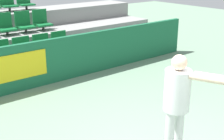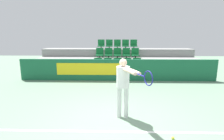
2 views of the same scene
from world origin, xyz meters
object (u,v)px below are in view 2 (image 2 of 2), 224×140
stadium_chair_5 (100,54)px  stadium_chair_6 (109,54)px  stadium_chair_2 (117,64)px  stadium_chair_7 (117,54)px  stadium_chair_14 (134,45)px  stadium_chair_12 (117,45)px  tennis_player (124,82)px  stadium_chair_13 (126,45)px  stadium_chair_8 (126,54)px  stadium_chair_9 (135,54)px  stadium_chair_1 (108,64)px  tennis_ball (173,138)px  stadium_chair_3 (127,64)px  stadium_chair_11 (109,45)px  stadium_chair_0 (98,64)px  stadium_chair_4 (137,64)px  stadium_chair_10 (101,45)px

stadium_chair_5 → stadium_chair_6: bearing=0.0°
stadium_chair_2 → stadium_chair_7: stadium_chair_7 is taller
stadium_chair_14 → stadium_chair_12: bearing=180.0°
tennis_player → stadium_chair_13: bearing=63.8°
stadium_chair_8 → stadium_chair_12: 1.28m
stadium_chair_6 → stadium_chair_5: bearing=180.0°
stadium_chair_6 → stadium_chair_9: bearing=0.0°
stadium_chair_1 → tennis_ball: size_ratio=8.89×
stadium_chair_3 → stadium_chair_7: 1.28m
stadium_chair_11 → stadium_chair_13: bearing=0.0°
stadium_chair_3 → stadium_chair_5: stadium_chair_5 is taller
stadium_chair_13 → stadium_chair_14: 0.54m
stadium_chair_2 → tennis_ball: stadium_chair_2 is taller
stadium_chair_0 → stadium_chair_13: 2.83m
stadium_chair_4 → stadium_chair_9: (0.00, 1.06, 0.47)m
stadium_chair_1 → stadium_chair_0: bearing=180.0°
tennis_ball → stadium_chair_12: bearing=98.7°
stadium_chair_2 → stadium_chair_4: same height
stadium_chair_5 → stadium_chair_14: 2.45m
stadium_chair_1 → tennis_ball: (1.77, -5.89, -0.69)m
stadium_chair_10 → stadium_chair_12: same height
stadium_chair_2 → stadium_chair_9: (1.08, 1.06, 0.47)m
stadium_chair_6 → stadium_chair_12: size_ratio=1.00×
stadium_chair_2 → stadium_chair_11: size_ratio=1.00×
stadium_chair_2 → stadium_chair_7: size_ratio=1.00×
stadium_chair_1 → stadium_chair_9: size_ratio=1.00×
stadium_chair_0 → tennis_player: bearing=-75.9°
stadium_chair_10 → stadium_chair_3: bearing=-52.8°
stadium_chair_4 → stadium_chair_14: (0.00, 2.13, 0.95)m
stadium_chair_6 → stadium_chair_11: bearing=90.0°
stadium_chair_7 → stadium_chair_11: bearing=116.8°
stadium_chair_1 → stadium_chair_4: 1.62m
stadium_chair_8 → stadium_chair_12: stadium_chair_12 is taller
stadium_chair_5 → stadium_chair_7: size_ratio=1.00×
stadium_chair_5 → stadium_chair_1: bearing=-63.2°
stadium_chair_9 → stadium_chair_3: bearing=-116.8°
stadium_chair_6 → stadium_chair_1: bearing=-90.0°
stadium_chair_13 → stadium_chair_14: bearing=0.0°
stadium_chair_9 → stadium_chair_10: 2.45m
stadium_chair_14 → stadium_chair_13: bearing=180.0°
stadium_chair_3 → stadium_chair_11: stadium_chair_11 is taller
stadium_chair_0 → stadium_chair_14: stadium_chair_14 is taller
stadium_chair_4 → stadium_chair_12: size_ratio=1.00×
stadium_chair_12 → tennis_player: bearing=-88.8°
stadium_chair_5 → stadium_chair_6: same height
stadium_chair_5 → stadium_chair_7: same height
stadium_chair_9 → stadium_chair_10: (-2.15, 1.06, 0.47)m
stadium_chair_5 → stadium_chair_10: bearing=90.0°
stadium_chair_13 → tennis_player: (-0.39, -7.01, -0.61)m
stadium_chair_0 → stadium_chair_1: 0.54m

